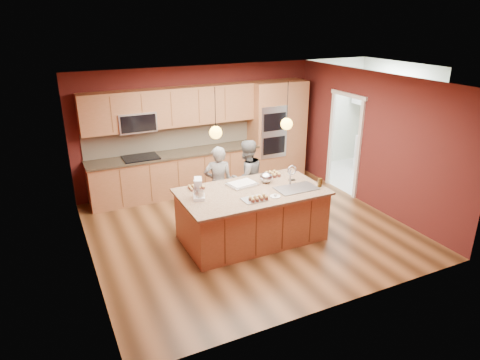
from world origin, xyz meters
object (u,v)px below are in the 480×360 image
person_left (218,184)px  stand_mixer (198,190)px  mixing_bowl (266,177)px  person_right (247,178)px  island (252,214)px

person_left → stand_mixer: person_left is taller
person_left → mixing_bowl: person_left is taller
person_left → person_right: (0.60, 0.00, 0.02)m
stand_mixer → island: bearing=13.2°
island → person_left: person_left is taller
island → person_left: 1.01m
person_right → island: bearing=60.4°
person_right → mixing_bowl: person_right is taller
stand_mixer → mixing_bowl: size_ratio=1.48×
stand_mixer → person_right: bearing=51.7°
person_right → mixing_bowl: bearing=83.8°
island → stand_mixer: size_ratio=7.16×
person_left → person_right: bearing=-164.3°
person_left → person_right: 0.60m
stand_mixer → person_left: bearing=68.9°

